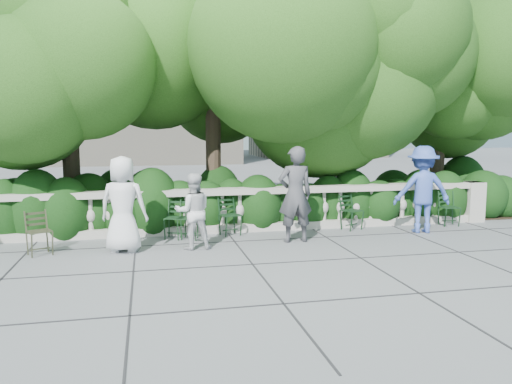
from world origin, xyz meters
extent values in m
plane|color=#585B61|center=(0.00, 0.00, 0.00)|extent=(90.00, 90.00, 0.00)
cube|color=#9E998E|center=(0.00, 1.80, 0.09)|extent=(12.00, 0.32, 0.18)
cube|color=#9E998E|center=(0.00, 1.80, 0.93)|extent=(12.00, 0.36, 0.14)
cube|color=#9E998E|center=(5.78, 1.80, 0.50)|extent=(0.44, 0.44, 1.00)
cylinder|color=#3F3023|center=(-4.00, 3.40, 1.40)|extent=(0.40, 0.40, 2.80)
ellipsoid|color=#1A3E10|center=(-4.00, 2.96, 3.68)|extent=(5.28, 5.28, 3.96)
cylinder|color=#3F3023|center=(-0.50, 4.00, 1.70)|extent=(0.40, 0.40, 3.40)
ellipsoid|color=#1A3E10|center=(-0.50, 3.48, 4.44)|extent=(6.24, 6.24, 4.68)
cylinder|color=#3F3023|center=(3.00, 3.30, 1.50)|extent=(0.40, 0.40, 3.00)
ellipsoid|color=#1A3E10|center=(3.00, 2.84, 3.92)|extent=(5.52, 5.52, 4.14)
cylinder|color=#3F3023|center=(6.00, 3.80, 1.30)|extent=(0.40, 0.40, 2.60)
ellipsoid|color=#1A3E10|center=(6.00, 3.40, 3.40)|extent=(4.80, 4.80, 3.60)
imported|color=silver|center=(-2.69, 0.42, 0.91)|extent=(1.02, 0.80, 1.82)
imported|color=#404045|center=(0.72, 0.53, 0.99)|extent=(0.73, 0.49, 1.98)
imported|color=silver|center=(-1.38, 0.38, 0.74)|extent=(0.74, 0.58, 1.48)
imported|color=#3953AB|center=(3.79, 0.85, 0.98)|extent=(1.38, 0.97, 1.95)
camera|label=1|loc=(-2.24, -9.18, 2.32)|focal=35.00mm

